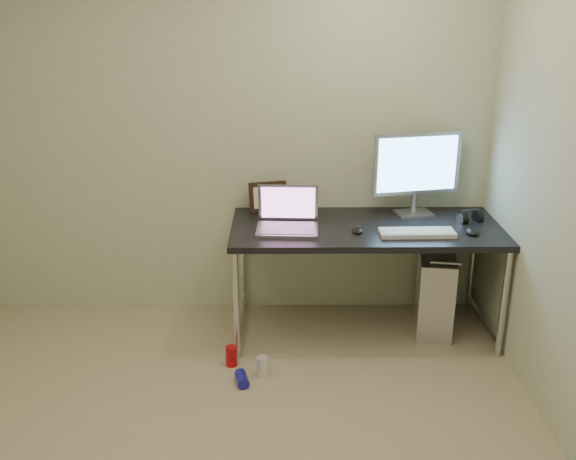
{
  "coord_description": "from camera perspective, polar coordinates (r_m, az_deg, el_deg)",
  "views": [
    {
      "loc": [
        0.36,
        -2.45,
        2.13
      ],
      "look_at": [
        0.39,
        1.03,
        0.85
      ],
      "focal_mm": 40.0,
      "sensor_mm": 36.0,
      "label": 1
    }
  ],
  "objects": [
    {
      "name": "can_red",
      "position": [
        3.99,
        -5.05,
        -11.1
      ],
      "size": [
        0.09,
        0.09,
        0.13
      ],
      "primitive_type": "cylinder",
      "rotation": [
        0.0,
        0.0,
        0.27
      ],
      "color": "#B90D13",
      "rests_on": "ground"
    },
    {
      "name": "wall_back",
      "position": [
        4.31,
        -5.42,
        8.33
      ],
      "size": [
        3.5,
        0.02,
        2.5
      ],
      "primitive_type": "cube",
      "color": "beige",
      "rests_on": "ground"
    },
    {
      "name": "cable_b",
      "position": [
        4.61,
        12.8,
        -2.64
      ],
      "size": [
        0.02,
        0.11,
        0.71
      ],
      "primitive_type": "cylinder",
      "rotation": [
        0.14,
        0.0,
        0.09
      ],
      "color": "black",
      "rests_on": "ground"
    },
    {
      "name": "picture_frame",
      "position": [
        4.31,
        -1.79,
        2.97
      ],
      "size": [
        0.26,
        0.13,
        0.21
      ],
      "primitive_type": "cube",
      "rotation": [
        -0.21,
        0.0,
        0.22
      ],
      "color": "black",
      "rests_on": "desk"
    },
    {
      "name": "keyboard",
      "position": [
        3.99,
        11.4,
        -0.25
      ],
      "size": [
        0.46,
        0.16,
        0.03
      ],
      "primitive_type": "cube",
      "rotation": [
        0.0,
        0.0,
        0.02
      ],
      "color": "silver",
      "rests_on": "desk"
    },
    {
      "name": "mouse_left",
      "position": [
        3.98,
        6.2,
        0.04
      ],
      "size": [
        0.07,
        0.11,
        0.03
      ],
      "primitive_type": "ellipsoid",
      "rotation": [
        0.0,
        0.0,
        0.09
      ],
      "color": "black",
      "rests_on": "desk"
    },
    {
      "name": "monitor",
      "position": [
        4.27,
        11.37,
        5.48
      ],
      "size": [
        0.58,
        0.22,
        0.55
      ],
      "rotation": [
        0.0,
        0.0,
        0.2
      ],
      "color": "#A7A8AF",
      "rests_on": "desk"
    },
    {
      "name": "headphones",
      "position": [
        4.3,
        15.89,
        1.06
      ],
      "size": [
        0.17,
        0.1,
        0.1
      ],
      "rotation": [
        0.0,
        0.0,
        0.31
      ],
      "color": "black",
      "rests_on": "desk"
    },
    {
      "name": "cable_a",
      "position": [
        4.6,
        11.67,
        -2.33
      ],
      "size": [
        0.01,
        0.16,
        0.69
      ],
      "primitive_type": "cylinder",
      "rotation": [
        0.21,
        0.0,
        0.0
      ],
      "color": "black",
      "rests_on": "ground"
    },
    {
      "name": "laptop",
      "position": [
        4.0,
        -0.03,
        0.98
      ],
      "size": [
        0.39,
        0.33,
        0.26
      ],
      "rotation": [
        0.0,
        0.0,
        -0.05
      ],
      "color": "#A7A8AF",
      "rests_on": "desk"
    },
    {
      "name": "can_white",
      "position": [
        3.88,
        -2.28,
        -12.04
      ],
      "size": [
        0.08,
        0.08,
        0.13
      ],
      "primitive_type": "cylinder",
      "rotation": [
        0.0,
        0.0,
        0.11
      ],
      "color": "white",
      "rests_on": "ground"
    },
    {
      "name": "tower_computer",
      "position": [
        4.42,
        12.89,
        -5.22
      ],
      "size": [
        0.31,
        0.54,
        0.57
      ],
      "rotation": [
        0.0,
        0.0,
        -0.16
      ],
      "color": "silver",
      "rests_on": "ground"
    },
    {
      "name": "webcam",
      "position": [
        4.31,
        1.36,
        2.84
      ],
      "size": [
        0.05,
        0.04,
        0.13
      ],
      "rotation": [
        0.0,
        0.0,
        0.14
      ],
      "color": "silver",
      "rests_on": "desk"
    },
    {
      "name": "mouse_right",
      "position": [
        4.09,
        16.07,
        -0.02
      ],
      "size": [
        0.09,
        0.13,
        0.04
      ],
      "primitive_type": "ellipsoid",
      "rotation": [
        0.0,
        0.0,
        -0.11
      ],
      "color": "black",
      "rests_on": "desk"
    },
    {
      "name": "desk",
      "position": [
        4.13,
        6.91,
        -0.56
      ],
      "size": [
        1.71,
        0.75,
        0.75
      ],
      "color": "black",
      "rests_on": "ground"
    },
    {
      "name": "can_blue",
      "position": [
        3.82,
        -4.12,
        -13.06
      ],
      "size": [
        0.1,
        0.14,
        0.07
      ],
      "primitive_type": "cylinder",
      "rotation": [
        1.57,
        0.0,
        0.24
      ],
      "color": "#1D1BA7",
      "rests_on": "ground"
    }
  ]
}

